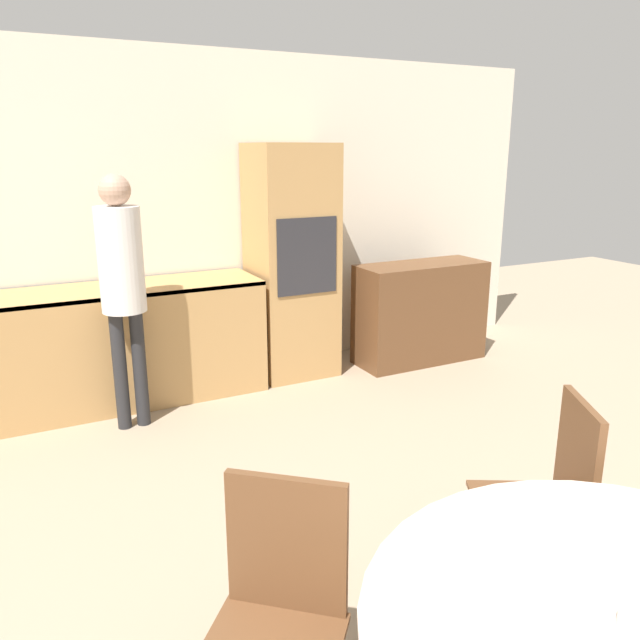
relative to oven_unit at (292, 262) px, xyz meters
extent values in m
cube|color=silver|center=(-0.82, 0.34, 0.35)|extent=(6.79, 0.05, 2.60)
cube|color=tan|center=(-1.86, -0.01, -0.51)|extent=(3.01, 0.60, 0.88)
cube|color=black|center=(-1.86, -0.01, -0.08)|extent=(3.01, 0.60, 0.03)
cube|color=tan|center=(0.00, 0.00, 0.00)|extent=(0.64, 0.58, 1.89)
cube|color=#28282D|center=(0.00, -0.29, 0.09)|extent=(0.51, 0.01, 0.60)
cube|color=brown|center=(1.14, -0.25, -0.51)|extent=(1.17, 0.45, 0.88)
cube|color=brown|center=(-1.44, -3.09, -0.26)|extent=(0.31, 0.27, 0.45)
cylinder|color=brown|center=(-0.42, -2.79, -0.73)|extent=(0.04, 0.04, 0.44)
cylinder|color=brown|center=(-0.57, -3.07, -0.73)|extent=(0.04, 0.04, 0.44)
cylinder|color=brown|center=(-0.14, -2.95, -0.73)|extent=(0.04, 0.04, 0.44)
cylinder|color=brown|center=(-0.29, -3.23, -0.73)|extent=(0.04, 0.04, 0.44)
cube|color=brown|center=(-0.35, -3.01, -0.50)|extent=(0.54, 0.54, 0.02)
cube|color=brown|center=(-0.19, -3.10, -0.26)|extent=(0.21, 0.35, 0.45)
cylinder|color=#262628|center=(-1.50, -0.49, -0.54)|extent=(0.09, 0.09, 0.82)
cylinder|color=#262628|center=(-1.37, -0.49, -0.54)|extent=(0.09, 0.09, 0.82)
cylinder|color=silver|center=(-1.44, -0.49, 0.21)|extent=(0.29, 0.29, 0.68)
sphere|color=tan|center=(-1.44, -0.49, 0.65)|extent=(0.20, 0.20, 0.20)
camera|label=1|loc=(-2.11, -4.61, 0.91)|focal=35.00mm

